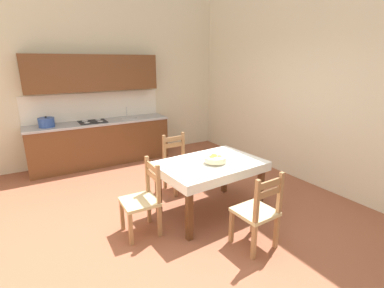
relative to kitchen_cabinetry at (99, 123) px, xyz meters
name	(u,v)px	position (x,y,z in m)	size (l,w,h in m)	color
ground_plane	(172,227)	(0.19, -2.88, -0.91)	(5.97, 6.90, 0.10)	#99563D
wall_back	(99,63)	(0.19, 0.33, 1.19)	(5.97, 0.12, 4.09)	beige
wall_right	(323,63)	(2.94, -2.88, 1.19)	(0.12, 6.90, 4.09)	beige
kitchen_cabinetry	(99,123)	(0.00, 0.00, 0.00)	(2.79, 0.63, 2.20)	brown
dining_table	(210,171)	(0.79, -2.86, -0.23)	(1.46, 1.04, 0.75)	#56331C
dining_chair_tv_side	(143,200)	(-0.19, -2.86, -0.41)	(0.43, 0.43, 0.93)	#D1BC89
dining_chair_kitchen_side	(178,164)	(0.77, -1.97, -0.41)	(0.43, 0.43, 0.93)	#D1BC89
dining_chair_camera_side	(258,212)	(0.80, -3.80, -0.41)	(0.44, 0.44, 0.93)	#D1BC89
fruit_bowl	(215,159)	(0.82, -2.93, -0.04)	(0.30, 0.30, 0.12)	beige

